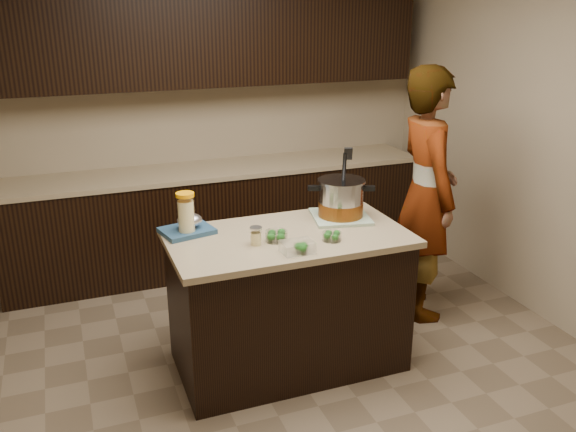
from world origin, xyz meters
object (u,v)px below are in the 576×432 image
(person, at_px, (426,195))
(island, at_px, (288,300))
(stock_pot, at_px, (341,200))
(lemonade_pitcher, at_px, (186,216))

(person, bearing_deg, island, 115.77)
(stock_pot, bearing_deg, person, 34.76)
(stock_pot, xyz_separation_m, person, (0.77, 0.18, -0.10))
(person, bearing_deg, lemonade_pitcher, 104.41)
(island, relative_size, lemonade_pitcher, 5.46)
(lemonade_pitcher, bearing_deg, island, -19.29)
(island, height_order, person, person)
(lemonade_pitcher, bearing_deg, person, 4.21)
(island, bearing_deg, person, 15.57)
(island, distance_m, lemonade_pitcher, 0.84)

